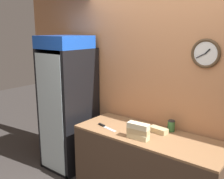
{
  "coord_description": "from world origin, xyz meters",
  "views": [
    {
      "loc": [
        1.46,
        -1.64,
        2.08
      ],
      "look_at": [
        -0.59,
        0.94,
        1.31
      ],
      "focal_mm": 42.0,
      "sensor_mm": 36.0,
      "label": 1
    }
  ],
  "objects_px": {
    "sandwich_stack_top": "(138,126)",
    "sandwich_stack_middle": "(138,131)",
    "beverage_cooler": "(70,97)",
    "sandwich_flat_left": "(158,130)",
    "sandwich_stack_bottom": "(138,136)",
    "chefs_knife": "(105,126)",
    "condiment_jar": "(171,126)"
  },
  "relations": [
    {
      "from": "beverage_cooler",
      "to": "condiment_jar",
      "type": "relative_size",
      "value": 14.33
    },
    {
      "from": "sandwich_stack_middle",
      "to": "sandwich_flat_left",
      "type": "relative_size",
      "value": 1.12
    },
    {
      "from": "sandwich_stack_top",
      "to": "chefs_knife",
      "type": "height_order",
      "value": "sandwich_stack_top"
    },
    {
      "from": "beverage_cooler",
      "to": "sandwich_stack_bottom",
      "type": "bearing_deg",
      "value": -9.53
    },
    {
      "from": "sandwich_stack_top",
      "to": "sandwich_stack_middle",
      "type": "bearing_deg",
      "value": 0.0
    },
    {
      "from": "sandwich_stack_top",
      "to": "sandwich_flat_left",
      "type": "xyz_separation_m",
      "value": [
        0.09,
        0.3,
        -0.12
      ]
    },
    {
      "from": "beverage_cooler",
      "to": "sandwich_stack_bottom",
      "type": "distance_m",
      "value": 1.38
    },
    {
      "from": "sandwich_stack_bottom",
      "to": "beverage_cooler",
      "type": "bearing_deg",
      "value": 170.47
    },
    {
      "from": "sandwich_stack_middle",
      "to": "beverage_cooler",
      "type": "bearing_deg",
      "value": 170.47
    },
    {
      "from": "chefs_knife",
      "to": "sandwich_flat_left",
      "type": "bearing_deg",
      "value": 22.46
    },
    {
      "from": "beverage_cooler",
      "to": "sandwich_stack_middle",
      "type": "distance_m",
      "value": 1.38
    },
    {
      "from": "sandwich_stack_top",
      "to": "chefs_knife",
      "type": "bearing_deg",
      "value": 175.28
    },
    {
      "from": "condiment_jar",
      "to": "chefs_knife",
      "type": "bearing_deg",
      "value": -151.2
    },
    {
      "from": "chefs_knife",
      "to": "sandwich_stack_bottom",
      "type": "bearing_deg",
      "value": -4.72
    },
    {
      "from": "beverage_cooler",
      "to": "chefs_knife",
      "type": "xyz_separation_m",
      "value": [
        0.82,
        -0.18,
        -0.21
      ]
    },
    {
      "from": "sandwich_stack_top",
      "to": "condiment_jar",
      "type": "height_order",
      "value": "sandwich_stack_top"
    },
    {
      "from": "sandwich_flat_left",
      "to": "condiment_jar",
      "type": "height_order",
      "value": "condiment_jar"
    },
    {
      "from": "sandwich_flat_left",
      "to": "sandwich_stack_bottom",
      "type": "bearing_deg",
      "value": -107.22
    },
    {
      "from": "beverage_cooler",
      "to": "chefs_knife",
      "type": "relative_size",
      "value": 6.27
    },
    {
      "from": "beverage_cooler",
      "to": "sandwich_stack_middle",
      "type": "xyz_separation_m",
      "value": [
        1.35,
        -0.23,
        -0.12
      ]
    },
    {
      "from": "beverage_cooler",
      "to": "sandwich_stack_bottom",
      "type": "xyz_separation_m",
      "value": [
        1.35,
        -0.23,
        -0.18
      ]
    },
    {
      "from": "sandwich_stack_top",
      "to": "chefs_knife",
      "type": "distance_m",
      "value": 0.55
    },
    {
      "from": "sandwich_stack_top",
      "to": "beverage_cooler",
      "type": "bearing_deg",
      "value": 170.47
    },
    {
      "from": "sandwich_stack_bottom",
      "to": "condiment_jar",
      "type": "relative_size",
      "value": 1.83
    },
    {
      "from": "beverage_cooler",
      "to": "chefs_knife",
      "type": "height_order",
      "value": "beverage_cooler"
    },
    {
      "from": "sandwich_stack_top",
      "to": "chefs_knife",
      "type": "relative_size",
      "value": 0.81
    },
    {
      "from": "sandwich_stack_top",
      "to": "sandwich_flat_left",
      "type": "distance_m",
      "value": 0.34
    },
    {
      "from": "sandwich_stack_bottom",
      "to": "sandwich_flat_left",
      "type": "bearing_deg",
      "value": 72.78
    },
    {
      "from": "sandwich_stack_bottom",
      "to": "chefs_knife",
      "type": "bearing_deg",
      "value": 175.28
    },
    {
      "from": "sandwich_stack_bottom",
      "to": "condiment_jar",
      "type": "distance_m",
      "value": 0.48
    },
    {
      "from": "beverage_cooler",
      "to": "condiment_jar",
      "type": "xyz_separation_m",
      "value": [
        1.55,
        0.21,
        -0.15
      ]
    },
    {
      "from": "beverage_cooler",
      "to": "sandwich_stack_top",
      "type": "distance_m",
      "value": 1.37
    }
  ]
}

